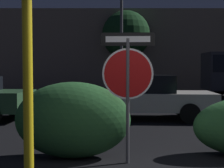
# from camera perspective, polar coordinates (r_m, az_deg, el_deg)

# --- Properties ---
(road_center_stripe) EXTENTS (34.27, 0.12, 0.01)m
(road_center_stripe) POSITION_cam_1_polar(r_m,az_deg,el_deg) (11.55, 3.45, -5.19)
(road_center_stripe) COLOR gold
(road_center_stripe) RESTS_ON ground_plane
(stop_sign) EXTENTS (0.91, 0.06, 2.21)m
(stop_sign) POSITION_cam_1_polar(r_m,az_deg,el_deg) (5.26, 2.82, 2.07)
(stop_sign) COLOR #4C4C51
(stop_sign) RESTS_ON ground_plane
(yellow_pole_left) EXTENTS (0.12, 0.12, 2.85)m
(yellow_pole_left) POSITION_cam_1_polar(r_m,az_deg,el_deg) (3.73, -15.22, -0.16)
(yellow_pole_left) COLOR yellow
(yellow_pole_left) RESTS_ON ground_plane
(hedge_bush_1) EXTENTS (2.08, 0.93, 1.38)m
(hedge_bush_1) POSITION_cam_1_polar(r_m,az_deg,el_deg) (5.68, -7.23, -6.55)
(hedge_bush_1) COLOR #285B2D
(hedge_bush_1) RESTS_ON ground_plane
(passing_car_2) EXTENTS (4.85, 2.09, 1.40)m
(passing_car_2) POSITION_cam_1_polar(r_m,az_deg,el_deg) (10.07, 5.18, -2.38)
(passing_car_2) COLOR silver
(passing_car_2) RESTS_ON ground_plane
(street_lamp) EXTENTS (0.42, 0.42, 7.57)m
(street_lamp) POSITION_cam_1_polar(r_m,az_deg,el_deg) (17.56, 1.66, 12.88)
(street_lamp) COLOR #4C4C51
(street_lamp) RESTS_ON ground_plane
(tree_0) EXTENTS (3.44, 3.44, 5.76)m
(tree_0) POSITION_cam_1_polar(r_m,az_deg,el_deg) (22.55, 2.49, 8.95)
(tree_0) COLOR #422D1E
(tree_0) RESTS_ON ground_plane
(building_backdrop) EXTENTS (22.81, 4.48, 6.00)m
(building_backdrop) POSITION_cam_1_polar(r_m,az_deg,el_deg) (25.16, -3.04, 5.99)
(building_backdrop) COLOR #7A6B5B
(building_backdrop) RESTS_ON ground_plane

